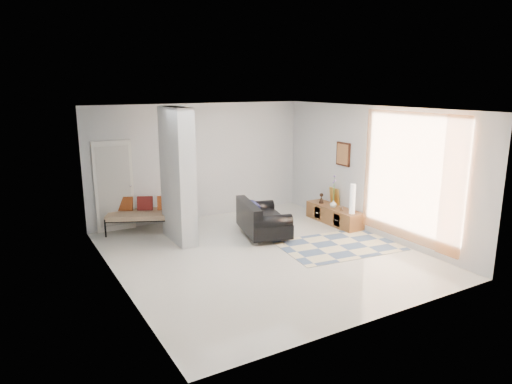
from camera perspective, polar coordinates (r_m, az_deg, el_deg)
floor at (r=9.00m, az=0.84°, el=-7.73°), size 6.00×6.00×0.00m
ceiling at (r=8.41m, az=0.90°, el=10.37°), size 6.00×6.00×0.00m
wall_back at (r=11.23m, az=-7.02°, el=3.81°), size 6.00×0.00×6.00m
wall_front at (r=6.30m, az=15.04°, el=-4.04°), size 6.00×0.00×6.00m
wall_left at (r=7.60m, az=-17.23°, el=-1.23°), size 0.00×6.00×6.00m
wall_right at (r=10.26m, az=14.19°, el=2.61°), size 0.00×6.00×6.00m
partition_column at (r=9.56m, az=-9.78°, el=2.06°), size 0.35×1.20×2.80m
hallway_door at (r=10.64m, az=-17.33°, el=0.69°), size 0.85×0.06×2.04m
curtain at (r=9.42m, az=18.70°, el=1.69°), size 0.00×2.55×2.55m
wall_art at (r=10.85m, az=10.85°, el=4.68°), size 0.04×0.45×0.55m
media_console at (r=11.03m, az=9.73°, el=-2.83°), size 0.45×1.63×0.80m
loveseat at (r=9.95m, az=0.60°, el=-3.48°), size 1.19×1.64×0.76m
daybed at (r=10.57m, az=-12.98°, el=-2.53°), size 2.10×1.56×0.77m
area_rug at (r=9.59m, az=10.33°, el=-6.58°), size 2.54×1.85×0.01m
cylinder_lamp at (r=10.42m, az=11.98°, el=-0.84°), size 0.12×0.12×0.68m
bronze_figurine at (r=11.25m, az=8.17°, el=-0.77°), size 0.13×0.13×0.25m
vase at (r=10.91m, az=9.64°, el=-1.46°), size 0.18×0.18×0.17m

